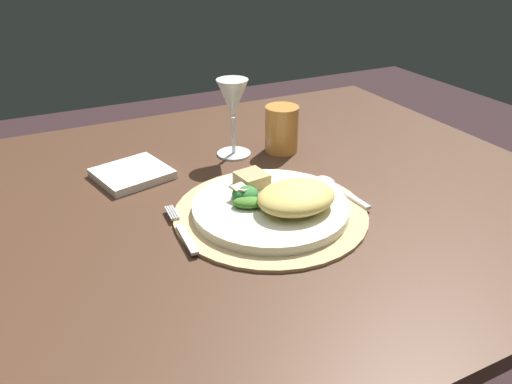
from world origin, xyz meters
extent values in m
cube|color=#4A2F20|center=(0.00, 0.00, 0.74)|extent=(1.20, 0.98, 0.03)
cylinder|color=#45301F|center=(0.52, 0.42, 0.36)|extent=(0.07, 0.07, 0.72)
cylinder|color=tan|center=(0.00, -0.09, 0.76)|extent=(0.33, 0.33, 0.01)
cylinder|color=silver|center=(0.00, -0.09, 0.77)|extent=(0.27, 0.27, 0.02)
ellipsoid|color=#E4C663|center=(0.03, -0.12, 0.80)|extent=(0.15, 0.12, 0.04)
ellipsoid|color=#327526|center=(-0.04, -0.06, 0.78)|extent=(0.04, 0.06, 0.02)
ellipsoid|color=#2C7030|center=(-0.03, -0.06, 0.79)|extent=(0.06, 0.06, 0.02)
ellipsoid|color=#437F27|center=(-0.04, -0.09, 0.78)|extent=(0.06, 0.05, 0.02)
ellipsoid|color=#477035|center=(-0.03, -0.06, 0.78)|extent=(0.06, 0.06, 0.01)
cube|color=beige|center=(-0.04, -0.05, 0.80)|extent=(0.03, 0.02, 0.01)
cube|color=beige|center=(-0.03, -0.06, 0.80)|extent=(0.03, 0.03, 0.01)
cube|color=tan|center=(0.00, -0.02, 0.79)|extent=(0.06, 0.06, 0.02)
cube|color=silver|center=(-0.16, -0.11, 0.76)|extent=(0.02, 0.09, 0.00)
cube|color=silver|center=(-0.16, -0.02, 0.76)|extent=(0.00, 0.05, 0.00)
cube|color=silver|center=(-0.16, -0.02, 0.76)|extent=(0.00, 0.05, 0.00)
cube|color=silver|center=(-0.15, -0.02, 0.76)|extent=(0.00, 0.05, 0.00)
cube|color=silver|center=(-0.15, -0.02, 0.76)|extent=(0.00, 0.05, 0.00)
cube|color=silver|center=(0.15, -0.11, 0.76)|extent=(0.02, 0.10, 0.00)
ellipsoid|color=silver|center=(0.15, -0.04, 0.76)|extent=(0.03, 0.04, 0.01)
cube|color=white|center=(-0.18, 0.16, 0.76)|extent=(0.16, 0.15, 0.02)
cylinder|color=silver|center=(0.05, 0.17, 0.76)|extent=(0.07, 0.07, 0.00)
cylinder|color=silver|center=(0.05, 0.17, 0.80)|extent=(0.01, 0.01, 0.08)
cone|color=silver|center=(0.05, 0.17, 0.88)|extent=(0.07, 0.07, 0.08)
cylinder|color=#D28A3F|center=(0.15, 0.14, 0.80)|extent=(0.07, 0.07, 0.10)
camera|label=1|loc=(-0.34, -0.73, 1.19)|focal=34.50mm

